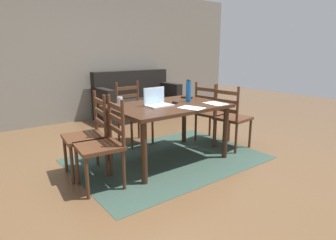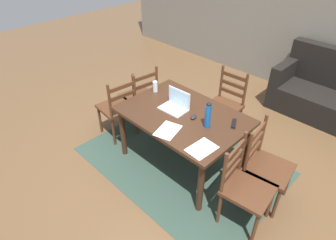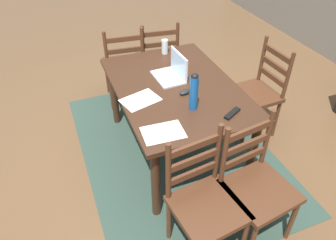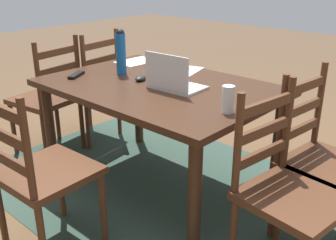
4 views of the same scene
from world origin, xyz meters
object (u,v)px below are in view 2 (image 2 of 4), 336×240
couch (336,97)px  laptop (176,104)px  chair_left_far (140,97)px  drinking_glass (155,87)px  dining_table (183,120)px  tv_remote (234,124)px  chair_left_near (118,108)px  chair_right_far (266,166)px  chair_right_near (245,187)px  water_bottle (208,115)px  computer_mouse (194,117)px  chair_far_head (225,105)px

couch → laptop: couch is taller
chair_left_far → drinking_glass: bearing=-8.8°
dining_table → tv_remote: 0.59m
chair_left_near → laptop: laptop is taller
chair_left_near → laptop: 0.96m
chair_right_far → chair_right_near: bearing=-90.0°
chair_left_near → water_bottle: 1.44m
dining_table → drinking_glass: drinking_glass is taller
dining_table → computer_mouse: (0.14, 0.02, 0.11)m
couch → water_bottle: size_ratio=5.82×
chair_right_far → drinking_glass: chair_right_far is taller
chair_left_far → tv_remote: size_ratio=5.59×
couch → computer_mouse: couch is taller
dining_table → drinking_glass: size_ratio=10.16×
chair_left_far → water_bottle: size_ratio=3.07×
water_bottle → laptop: bearing=176.3°
couch → laptop: size_ratio=5.45×
chair_left_far → chair_right_near: same height
drinking_glass → tv_remote: (1.15, 0.11, -0.06)m
chair_left_near → computer_mouse: (1.15, 0.23, 0.30)m
chair_left_far → water_bottle: water_bottle is taller
chair_right_far → couch: (-0.03, 2.22, -0.11)m
chair_right_far → chair_left_far: (-2.02, 0.00, 0.00)m
drinking_glass → chair_far_head: bearing=50.5°
chair_left_near → chair_left_far: size_ratio=1.00×
water_bottle → drinking_glass: 0.98m
chair_far_head → tv_remote: (0.53, -0.63, 0.29)m
chair_far_head → drinking_glass: 1.02m
chair_far_head → chair_right_near: same height
chair_right_near → drinking_glass: bearing=168.1°
dining_table → chair_left_far: size_ratio=1.52×
chair_far_head → couch: 1.83m
chair_far_head → chair_right_near: 1.48m
chair_far_head → computer_mouse: size_ratio=9.50×
chair_far_head → chair_right_near: (1.01, -1.08, 0.00)m
chair_far_head → water_bottle: 1.04m
computer_mouse → chair_right_near: bearing=-30.0°
chair_far_head → drinking_glass: (-0.61, -0.74, 0.35)m
chair_right_far → couch: couch is taller
water_bottle → chair_left_near: bearing=-171.4°
water_bottle → drinking_glass: (-0.96, 0.14, -0.09)m
computer_mouse → chair_right_far: bearing=-4.0°
drinking_glass → tv_remote: size_ratio=0.84×
chair_right_far → chair_left_near: size_ratio=1.00×
chair_right_near → chair_far_head: bearing=133.1°
chair_far_head → tv_remote: 0.88m
dining_table → couch: bearing=67.8°
dining_table → chair_left_far: chair_left_far is taller
chair_left_far → computer_mouse: bearing=-8.6°
chair_left_far → chair_left_near: bearing=-90.0°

